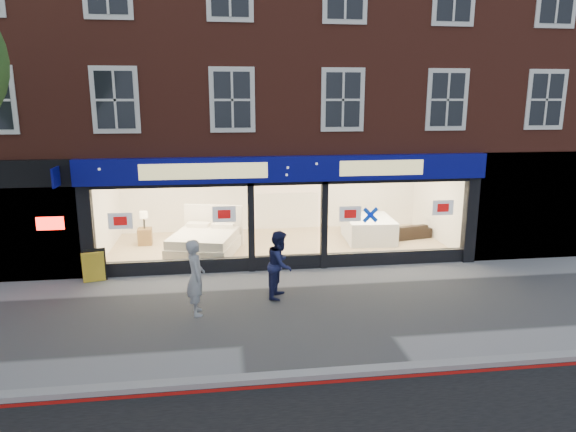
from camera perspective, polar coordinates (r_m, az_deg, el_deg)
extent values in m
plane|color=gray|center=(12.19, 1.97, -10.49)|extent=(120.00, 120.00, 0.00)
cube|color=#8C0A07|center=(9.48, 5.29, -17.86)|extent=(60.00, 0.10, 0.01)
cube|color=gray|center=(9.62, 5.02, -16.98)|extent=(60.00, 0.25, 0.12)
cube|color=tan|center=(17.07, -1.01, -3.35)|extent=(11.00, 4.50, 0.10)
cube|color=maroon|center=(18.20, -1.78, 18.66)|extent=(19.00, 8.00, 6.70)
cube|color=#070A72|center=(14.15, 0.09, 5.26)|extent=(11.40, 0.28, 0.70)
cube|color=black|center=(14.97, -0.02, -5.12)|extent=(11.00, 0.18, 0.40)
cube|color=black|center=(14.94, -21.41, -1.69)|extent=(0.35, 0.30, 2.60)
cube|color=black|center=(16.29, 19.54, -0.36)|extent=(0.35, 0.30, 2.60)
cube|color=white|center=(14.48, -12.83, -0.93)|extent=(4.20, 0.02, 2.10)
cube|color=white|center=(15.32, 12.16, -0.14)|extent=(4.20, 0.02, 2.10)
cube|color=white|center=(14.86, -0.11, -1.44)|extent=(1.80, 0.02, 2.10)
cube|color=silver|center=(18.95, -1.83, 2.19)|extent=(11.00, 0.20, 2.60)
cube|color=#FFEAC6|center=(16.53, -1.04, 5.16)|extent=(11.00, 4.50, 0.12)
cube|color=black|center=(15.73, -28.75, -0.39)|extent=(3.80, 0.60, 3.30)
cube|color=#FF140C|center=(15.02, -24.92, -0.75)|extent=(0.70, 0.04, 0.35)
cube|color=black|center=(17.35, 25.29, 1.10)|extent=(4.00, 0.40, 3.30)
cube|color=white|center=(16.24, -9.31, -3.49)|extent=(2.39, 2.62, 0.38)
cube|color=white|center=(16.15, -9.35, -2.37)|extent=(2.29, 2.51, 0.27)
cube|color=white|center=(17.19, -8.25, -0.92)|extent=(1.92, 0.64, 1.32)
cube|color=white|center=(16.95, -9.94, -0.95)|extent=(0.78, 0.53, 0.13)
cube|color=white|center=(16.72, -7.25, -1.05)|extent=(0.78, 0.53, 0.13)
cube|color=brown|center=(17.65, -15.60, -2.19)|extent=(0.47, 0.47, 0.55)
cube|color=white|center=(17.79, 8.90, -2.22)|extent=(1.67, 2.06, 0.26)
cube|color=white|center=(17.73, 8.93, -1.42)|extent=(1.67, 2.06, 0.26)
cube|color=white|center=(17.66, 8.96, -0.60)|extent=(1.67, 2.06, 0.26)
imported|color=black|center=(18.26, 13.08, -1.65)|extent=(1.76, 1.01, 0.48)
cube|color=yellow|center=(14.80, -20.72, -5.21)|extent=(0.65, 0.49, 0.89)
imported|color=#9C9DA3|center=(11.91, -10.21, -6.69)|extent=(0.51, 0.70, 1.77)
imported|color=#191D46|center=(12.72, -0.89, -5.38)|extent=(0.89, 1.00, 1.69)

